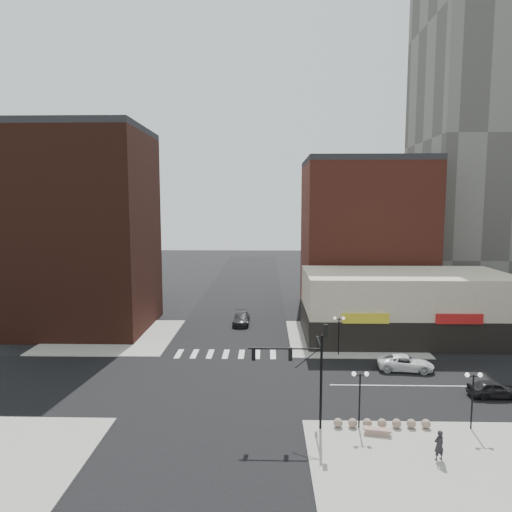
{
  "coord_description": "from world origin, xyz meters",
  "views": [
    {
      "loc": [
        4.33,
        -39.47,
        16.15
      ],
      "look_at": [
        3.23,
        5.74,
        11.0
      ],
      "focal_mm": 32.0,
      "sensor_mm": 36.0,
      "label": 1
    }
  ],
  "objects": [
    {
      "name": "road_ew",
      "position": [
        0.0,
        0.0,
        0.01
      ],
      "size": [
        200.0,
        14.0,
        0.02
      ],
      "primitive_type": "cube",
      "color": "black",
      "rests_on": "ground"
    },
    {
      "name": "pedestrian",
      "position": [
        15.17,
        -12.11,
        1.09
      ],
      "size": [
        0.82,
        0.67,
        1.94
      ],
      "primitive_type": "imported",
      "rotation": [
        0.0,
        0.0,
        3.47
      ],
      "color": "black",
      "rests_on": "sidewalk_se"
    },
    {
      "name": "dark_sedan_north",
      "position": [
        0.87,
        20.63,
        0.78
      ],
      "size": [
        2.18,
        5.36,
        1.55
      ],
      "primitive_type": "imported",
      "rotation": [
        0.0,
        0.0,
        -0.0
      ],
      "color": "black",
      "rests_on": "ground"
    },
    {
      "name": "tower_near",
      "position": [
        40.0,
        38.0,
        45.0
      ],
      "size": [
        20.0,
        20.0,
        90.0
      ],
      "primitive_type": "cube",
      "color": "#47443F",
      "rests_on": "ground"
    },
    {
      "name": "sidewalk_nw",
      "position": [
        -14.5,
        14.5,
        0.06
      ],
      "size": [
        15.0,
        15.0,
        0.12
      ],
      "primitive_type": "cube",
      "color": "gray",
      "rests_on": "ground"
    },
    {
      "name": "street_lamp_ne",
      "position": [
        12.0,
        8.0,
        3.29
      ],
      "size": [
        1.22,
        0.32,
        4.16
      ],
      "color": "black",
      "rests_on": "sidewalk_ne"
    },
    {
      "name": "street_lamp_se_a",
      "position": [
        11.0,
        -8.0,
        3.29
      ],
      "size": [
        1.22,
        0.32,
        4.16
      ],
      "color": "black",
      "rests_on": "sidewalk_se"
    },
    {
      "name": "building_nw",
      "position": [
        -19.0,
        18.5,
        12.5
      ],
      "size": [
        16.0,
        15.0,
        25.0
      ],
      "primitive_type": "cube",
      "color": "#3C1B13",
      "rests_on": "ground"
    },
    {
      "name": "sidewalk_ne",
      "position": [
        14.5,
        14.5,
        0.06
      ],
      "size": [
        15.0,
        15.0,
        0.12
      ],
      "primitive_type": "cube",
      "color": "gray",
      "rests_on": "ground"
    },
    {
      "name": "road_ns",
      "position": [
        0.0,
        0.0,
        0.01
      ],
      "size": [
        14.0,
        200.0,
        0.02
      ],
      "primitive_type": "cube",
      "color": "black",
      "rests_on": "ground"
    },
    {
      "name": "ground",
      "position": [
        0.0,
        0.0,
        0.0
      ],
      "size": [
        240.0,
        240.0,
        0.0
      ],
      "primitive_type": "plane",
      "color": "black",
      "rests_on": "ground"
    },
    {
      "name": "building_ne_row",
      "position": [
        21.0,
        15.0,
        3.3
      ],
      "size": [
        24.2,
        12.2,
        8.0
      ],
      "color": "beige",
      "rests_on": "ground"
    },
    {
      "name": "bollard_row",
      "position": [
        12.65,
        -8.0,
        0.45
      ],
      "size": [
        6.95,
        0.65,
        0.65
      ],
      "color": "#866C5C",
      "rests_on": "sidewalk_se"
    },
    {
      "name": "sidewalk_se",
      "position": [
        16.0,
        -14.0,
        0.06
      ],
      "size": [
        18.0,
        14.0,
        0.12
      ],
      "primitive_type": "cube",
      "color": "gray",
      "rests_on": "ground"
    },
    {
      "name": "building_ne_midrise",
      "position": [
        19.0,
        29.5,
        11.0
      ],
      "size": [
        18.0,
        15.0,
        22.0
      ],
      "primitive_type": "cube",
      "color": "maroon",
      "rests_on": "ground"
    },
    {
      "name": "stone_bench",
      "position": [
        12.09,
        -9.0,
        0.35
      ],
      "size": [
        1.95,
        0.92,
        0.44
      ],
      "rotation": [
        0.0,
        0.0,
        -0.19
      ],
      "color": "gray",
      "rests_on": "sidewalk_se"
    },
    {
      "name": "dark_sedan_east",
      "position": [
        23.42,
        -2.26,
        0.72
      ],
      "size": [
        4.2,
        1.7,
        1.43
      ],
      "primitive_type": "imported",
      "rotation": [
        0.0,
        0.0,
        1.57
      ],
      "color": "black",
      "rests_on": "ground"
    },
    {
      "name": "white_suv",
      "position": [
        17.89,
        3.92,
        0.74
      ],
      "size": [
        5.57,
        3.06,
        1.48
      ],
      "primitive_type": "imported",
      "rotation": [
        0.0,
        0.0,
        1.45
      ],
      "color": "white",
      "rests_on": "ground"
    },
    {
      "name": "street_lamp_se_b",
      "position": [
        19.0,
        -8.0,
        3.29
      ],
      "size": [
        1.22,
        0.32,
        4.16
      ],
      "color": "black",
      "rests_on": "sidewalk_se"
    },
    {
      "name": "building_nw_low",
      "position": [
        -32.0,
        34.0,
        6.0
      ],
      "size": [
        20.0,
        18.0,
        12.0
      ],
      "primitive_type": "cube",
      "color": "#3C1B13",
      "rests_on": "ground"
    },
    {
      "name": "traffic_signal",
      "position": [
        7.24,
        -7.83,
        4.96
      ],
      "size": [
        5.59,
        3.09,
        7.77
      ],
      "color": "black",
      "rests_on": "ground"
    }
  ]
}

